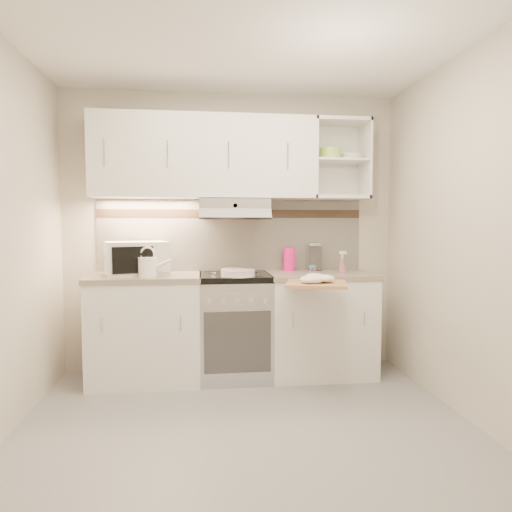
{
  "coord_description": "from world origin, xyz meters",
  "views": [
    {
      "loc": [
        -0.3,
        -2.78,
        1.33
      ],
      "look_at": [
        0.17,
        0.95,
        1.06
      ],
      "focal_mm": 32.0,
      "sensor_mm": 36.0,
      "label": 1
    }
  ],
  "objects_px": {
    "glass_jar": "(315,257)",
    "cutting_board": "(317,284)",
    "pink_pitcher": "(289,259)",
    "plate_stack": "(238,273)",
    "spray_bottle": "(342,264)",
    "microwave": "(137,258)",
    "electric_range": "(235,325)",
    "watering_can": "(149,266)"
  },
  "relations": [
    {
      "from": "glass_jar",
      "to": "spray_bottle",
      "type": "height_order",
      "value": "glass_jar"
    },
    {
      "from": "glass_jar",
      "to": "cutting_board",
      "type": "xyz_separation_m",
      "value": [
        -0.17,
        -0.72,
        -0.15
      ]
    },
    {
      "from": "watering_can",
      "to": "plate_stack",
      "type": "distance_m",
      "value": 0.72
    },
    {
      "from": "glass_jar",
      "to": "spray_bottle",
      "type": "bearing_deg",
      "value": -56.56
    },
    {
      "from": "pink_pitcher",
      "to": "plate_stack",
      "type": "bearing_deg",
      "value": -140.76
    },
    {
      "from": "plate_stack",
      "to": "glass_jar",
      "type": "relative_size",
      "value": 1.11
    },
    {
      "from": "microwave",
      "to": "cutting_board",
      "type": "xyz_separation_m",
      "value": [
        1.41,
        -0.54,
        -0.17
      ]
    },
    {
      "from": "microwave",
      "to": "glass_jar",
      "type": "xyz_separation_m",
      "value": [
        1.58,
        0.18,
        -0.01
      ]
    },
    {
      "from": "electric_range",
      "to": "microwave",
      "type": "distance_m",
      "value": 1.01
    },
    {
      "from": "electric_range",
      "to": "spray_bottle",
      "type": "relative_size",
      "value": 4.4
    },
    {
      "from": "microwave",
      "to": "plate_stack",
      "type": "height_order",
      "value": "microwave"
    },
    {
      "from": "glass_jar",
      "to": "spray_bottle",
      "type": "relative_size",
      "value": 1.23
    },
    {
      "from": "watering_can",
      "to": "spray_bottle",
      "type": "bearing_deg",
      "value": 21.75
    },
    {
      "from": "spray_bottle",
      "to": "plate_stack",
      "type": "bearing_deg",
      "value": 163.78
    },
    {
      "from": "microwave",
      "to": "glass_jar",
      "type": "bearing_deg",
      "value": -9.18
    },
    {
      "from": "plate_stack",
      "to": "pink_pitcher",
      "type": "distance_m",
      "value": 0.63
    },
    {
      "from": "electric_range",
      "to": "spray_bottle",
      "type": "distance_m",
      "value": 1.07
    },
    {
      "from": "microwave",
      "to": "watering_can",
      "type": "bearing_deg",
      "value": -73.03
    },
    {
      "from": "microwave",
      "to": "cutting_board",
      "type": "height_order",
      "value": "microwave"
    },
    {
      "from": "electric_range",
      "to": "watering_can",
      "type": "xyz_separation_m",
      "value": [
        -0.7,
        -0.17,
        0.54
      ]
    },
    {
      "from": "plate_stack",
      "to": "microwave",
      "type": "bearing_deg",
      "value": 166.29
    },
    {
      "from": "microwave",
      "to": "pink_pitcher",
      "type": "xyz_separation_m",
      "value": [
        1.34,
        0.18,
        -0.04
      ]
    },
    {
      "from": "electric_range",
      "to": "cutting_board",
      "type": "relative_size",
      "value": 2.01
    },
    {
      "from": "watering_can",
      "to": "glass_jar",
      "type": "bearing_deg",
      "value": 32.18
    },
    {
      "from": "watering_can",
      "to": "spray_bottle",
      "type": "relative_size",
      "value": 1.4
    },
    {
      "from": "pink_pitcher",
      "to": "microwave",
      "type": "bearing_deg",
      "value": -170.37
    },
    {
      "from": "watering_can",
      "to": "spray_bottle",
      "type": "xyz_separation_m",
      "value": [
        1.63,
        0.1,
        -0.01
      ]
    },
    {
      "from": "microwave",
      "to": "cutting_board",
      "type": "bearing_deg",
      "value": -36.65
    },
    {
      "from": "glass_jar",
      "to": "cutting_board",
      "type": "distance_m",
      "value": 0.76
    },
    {
      "from": "plate_stack",
      "to": "spray_bottle",
      "type": "height_order",
      "value": "spray_bottle"
    },
    {
      "from": "microwave",
      "to": "glass_jar",
      "type": "relative_size",
      "value": 2.28
    },
    {
      "from": "watering_can",
      "to": "glass_jar",
      "type": "distance_m",
      "value": 1.51
    },
    {
      "from": "microwave",
      "to": "cutting_board",
      "type": "relative_size",
      "value": 1.29
    },
    {
      "from": "glass_jar",
      "to": "spray_bottle",
      "type": "distance_m",
      "value": 0.32
    },
    {
      "from": "electric_range",
      "to": "microwave",
      "type": "relative_size",
      "value": 1.57
    },
    {
      "from": "glass_jar",
      "to": "spray_bottle",
      "type": "xyz_separation_m",
      "value": [
        0.17,
        -0.26,
        -0.05
      ]
    },
    {
      "from": "microwave",
      "to": "spray_bottle",
      "type": "xyz_separation_m",
      "value": [
        1.76,
        -0.09,
        -0.06
      ]
    },
    {
      "from": "microwave",
      "to": "pink_pitcher",
      "type": "relative_size",
      "value": 2.77
    },
    {
      "from": "microwave",
      "to": "spray_bottle",
      "type": "relative_size",
      "value": 2.81
    },
    {
      "from": "pink_pitcher",
      "to": "watering_can",
      "type": "bearing_deg",
      "value": -161.12
    },
    {
      "from": "electric_range",
      "to": "glass_jar",
      "type": "xyz_separation_m",
      "value": [
        0.76,
        0.2,
        0.58
      ]
    },
    {
      "from": "plate_stack",
      "to": "glass_jar",
      "type": "height_order",
      "value": "glass_jar"
    }
  ]
}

